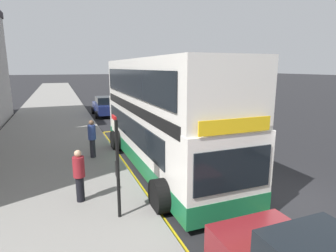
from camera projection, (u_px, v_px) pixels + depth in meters
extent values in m
plane|color=black|center=(109.00, 98.00, 37.77)|extent=(260.00, 260.00, 0.00)
cube|color=gray|center=(54.00, 99.00, 35.26)|extent=(6.00, 76.00, 0.14)
cube|color=white|center=(162.00, 134.00, 11.54)|extent=(2.50, 10.22, 2.30)
cube|color=white|center=(162.00, 83.00, 11.11)|extent=(2.47, 10.02, 1.90)
cube|color=#196B3D|center=(162.00, 154.00, 11.72)|extent=(2.52, 10.24, 0.60)
cube|color=black|center=(162.00, 106.00, 11.30)|extent=(2.53, 9.40, 0.36)
cube|color=black|center=(129.00, 128.00, 11.39)|extent=(0.04, 8.18, 0.90)
cube|color=black|center=(131.00, 83.00, 10.64)|extent=(0.04, 9.00, 1.00)
cube|color=black|center=(234.00, 170.00, 6.82)|extent=(2.20, 0.04, 1.10)
cube|color=yellow|center=(236.00, 126.00, 6.59)|extent=(2.00, 0.04, 0.36)
cylinder|color=black|center=(162.00, 196.00, 7.89)|extent=(0.56, 1.00, 1.00)
cylinder|color=black|center=(241.00, 182.00, 8.85)|extent=(0.56, 1.00, 1.00)
cylinder|color=black|center=(117.00, 141.00, 13.80)|extent=(0.56, 1.00, 1.00)
cylinder|color=black|center=(167.00, 136.00, 14.76)|extent=(0.56, 1.00, 1.00)
cube|color=gold|center=(126.00, 167.00, 11.59)|extent=(0.16, 13.59, 0.01)
cube|color=gold|center=(190.00, 158.00, 12.64)|extent=(0.16, 13.59, 0.01)
cube|color=gold|center=(125.00, 130.00, 18.23)|extent=(3.10, 0.16, 0.01)
cylinder|color=black|center=(118.00, 170.00, 7.20)|extent=(0.09, 0.09, 2.65)
cube|color=silver|center=(114.00, 125.00, 7.20)|extent=(0.05, 0.42, 0.30)
cube|color=red|center=(114.00, 118.00, 7.15)|extent=(0.05, 0.42, 0.10)
cube|color=black|center=(117.00, 170.00, 7.30)|extent=(0.06, 0.28, 0.40)
cube|color=navy|center=(106.00, 108.00, 23.84)|extent=(1.76, 4.20, 0.72)
cube|color=black|center=(105.00, 100.00, 23.61)|extent=(1.52, 1.90, 0.60)
cylinder|color=black|center=(93.00, 110.00, 24.77)|extent=(0.22, 0.60, 0.60)
cylinder|color=black|center=(114.00, 109.00, 25.43)|extent=(0.22, 0.60, 0.60)
cylinder|color=black|center=(97.00, 115.00, 22.39)|extent=(0.22, 0.60, 0.60)
cylinder|color=black|center=(120.00, 114.00, 23.06)|extent=(0.22, 0.60, 0.60)
cube|color=#B2B5BA|center=(119.00, 85.00, 54.13)|extent=(1.76, 4.20, 0.72)
cube|color=black|center=(119.00, 82.00, 53.90)|extent=(1.52, 1.90, 0.60)
cylinder|color=black|center=(113.00, 87.00, 55.06)|extent=(0.22, 0.60, 0.60)
cylinder|color=black|center=(123.00, 86.00, 55.73)|extent=(0.22, 0.60, 0.60)
cylinder|color=black|center=(116.00, 87.00, 52.69)|extent=(0.22, 0.60, 0.60)
cylinder|color=black|center=(126.00, 87.00, 53.35)|extent=(0.22, 0.60, 0.60)
cylinder|color=black|center=(80.00, 189.00, 8.27)|extent=(0.24, 0.24, 0.78)
cylinder|color=maroon|center=(79.00, 167.00, 8.13)|extent=(0.34, 0.34, 0.61)
sphere|color=tan|center=(78.00, 153.00, 8.04)|extent=(0.21, 0.21, 0.21)
cylinder|color=#26262D|center=(93.00, 148.00, 12.33)|extent=(0.24, 0.24, 0.82)
cylinder|color=#33478C|center=(92.00, 132.00, 12.18)|extent=(0.34, 0.34, 0.65)
sphere|color=brown|center=(91.00, 123.00, 12.09)|extent=(0.22, 0.22, 0.22)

